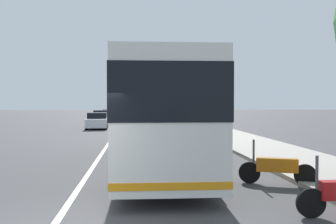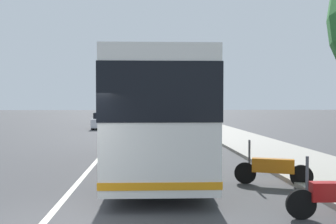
# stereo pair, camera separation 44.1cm
# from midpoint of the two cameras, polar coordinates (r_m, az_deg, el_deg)

# --- Properties ---
(sidewalk_curb) EXTENTS (110.00, 3.60, 0.14)m
(sidewalk_curb) POSITION_cam_midpoint_polar(r_m,az_deg,el_deg) (17.18, 15.48, -6.04)
(sidewalk_curb) COLOR #9E998E
(sidewalk_curb) RESTS_ON ground
(lane_divider_line) EXTENTS (110.00, 0.16, 0.01)m
(lane_divider_line) POSITION_cam_midpoint_polar(r_m,az_deg,el_deg) (16.18, -11.50, -6.71)
(lane_divider_line) COLOR silver
(lane_divider_line) RESTS_ON ground
(coach_bus) EXTENTS (11.14, 2.88, 3.53)m
(coach_bus) POSITION_cam_midpoint_polar(r_m,az_deg,el_deg) (12.65, -2.32, 0.30)
(coach_bus) COLOR silver
(coach_bus) RESTS_ON ground
(motorcycle_mid_row) EXTENTS (0.79, 2.02, 1.25)m
(motorcycle_mid_row) POSITION_cam_midpoint_polar(r_m,az_deg,el_deg) (10.42, 15.96, -8.70)
(motorcycle_mid_row) COLOR black
(motorcycle_mid_row) RESTS_ON ground
(car_ahead_same_lane) EXTENTS (4.00, 1.95, 1.43)m
(car_ahead_same_lane) POSITION_cam_midpoint_polar(r_m,az_deg,el_deg) (48.40, -9.72, -0.47)
(car_ahead_same_lane) COLOR gray
(car_ahead_same_lane) RESTS_ON ground
(car_side_street) EXTENTS (4.77, 2.05, 1.43)m
(car_side_street) POSITION_cam_midpoint_polar(r_m,az_deg,el_deg) (32.44, -11.74, -1.43)
(car_side_street) COLOR silver
(car_side_street) RESTS_ON ground
(car_far_distant) EXTENTS (4.32, 2.02, 1.49)m
(car_far_distant) POSITION_cam_midpoint_polar(r_m,az_deg,el_deg) (39.98, -10.94, -0.83)
(car_far_distant) COLOR silver
(car_far_distant) RESTS_ON ground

